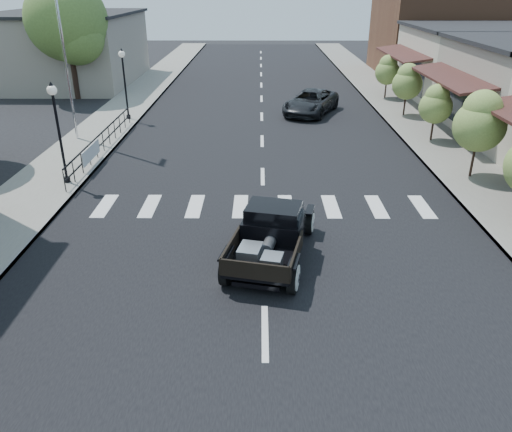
{
  "coord_description": "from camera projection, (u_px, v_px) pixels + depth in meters",
  "views": [
    {
      "loc": [
        -0.14,
        -12.06,
        7.17
      ],
      "look_at": [
        -0.23,
        1.1,
        1.0
      ],
      "focal_mm": 35.0,
      "sensor_mm": 36.0,
      "label": 1
    }
  ],
  "objects": [
    {
      "name": "sidewalk_right",
      "position": [
        416.0,
        125.0,
        27.46
      ],
      "size": [
        3.0,
        80.0,
        0.15
      ],
      "primitive_type": "cube",
      "color": "gray",
      "rests_on": "ground"
    },
    {
      "name": "small_tree_d",
      "position": [
        406.0,
        90.0,
        28.6
      ],
      "size": [
        1.7,
        1.7,
        2.83
      ],
      "primitive_type": null,
      "color": "olive",
      "rests_on": "sidewalk_right"
    },
    {
      "name": "low_building_left",
      "position": [
        67.0,
        50.0,
        38.35
      ],
      "size": [
        10.0,
        12.0,
        5.0
      ],
      "primitive_type": "cube",
      "color": "gray",
      "rests_on": "ground"
    },
    {
      "name": "big_tree_far",
      "position": [
        69.0,
        40.0,
        32.34
      ],
      "size": [
        5.19,
        5.19,
        7.62
      ],
      "primitive_type": null,
      "color": "#4F6D2E",
      "rests_on": "ground"
    },
    {
      "name": "ground",
      "position": [
        264.0,
        265.0,
        13.96
      ],
      "size": [
        120.0,
        120.0,
        0.0
      ],
      "primitive_type": "plane",
      "color": "black",
      "rests_on": "ground"
    },
    {
      "name": "banner",
      "position": [
        92.0,
        158.0,
        21.06
      ],
      "size": [
        0.04,
        2.2,
        0.6
      ],
      "primitive_type": null,
      "color": "silver",
      "rests_on": "sidewalk_left"
    },
    {
      "name": "far_building_right",
      "position": [
        448.0,
        31.0,
        41.36
      ],
      "size": [
        11.0,
        10.0,
        7.0
      ],
      "primitive_type": "cube",
      "color": "brown",
      "rests_on": "ground"
    },
    {
      "name": "road_markings",
      "position": [
        262.0,
        154.0,
        23.02
      ],
      "size": [
        12.0,
        60.0,
        0.06
      ],
      "primitive_type": null,
      "color": "silver",
      "rests_on": "ground"
    },
    {
      "name": "small_tree_c",
      "position": [
        435.0,
        114.0,
        23.99
      ],
      "size": [
        1.56,
        1.56,
        2.61
      ],
      "primitive_type": null,
      "color": "olive",
      "rests_on": "sidewalk_right"
    },
    {
      "name": "small_tree_e",
      "position": [
        387.0,
        77.0,
        32.98
      ],
      "size": [
        1.61,
        1.61,
        2.68
      ],
      "primitive_type": null,
      "color": "olive",
      "rests_on": "sidewalk_right"
    },
    {
      "name": "flagpole",
      "position": [
        58.0,
        13.0,
        22.37
      ],
      "size": [
        0.12,
        0.12,
        11.56
      ],
      "primitive_type": "cylinder",
      "color": "silver",
      "rests_on": "sidewalk_left"
    },
    {
      "name": "second_car",
      "position": [
        311.0,
        102.0,
        29.77
      ],
      "size": [
        4.07,
        5.43,
        1.37
      ],
      "primitive_type": "imported",
      "rotation": [
        0.0,
        0.0,
        -0.41
      ],
      "color": "black",
      "rests_on": "ground"
    },
    {
      "name": "storefront_far",
      "position": [
        489.0,
        65.0,
        32.83
      ],
      "size": [
        10.0,
        9.0,
        4.5
      ],
      "primitive_type": "cube",
      "color": "beige",
      "rests_on": "ground"
    },
    {
      "name": "railing",
      "position": [
        103.0,
        140.0,
        22.79
      ],
      "size": [
        0.08,
        10.0,
        1.0
      ],
      "primitive_type": null,
      "color": "black",
      "rests_on": "sidewalk_left"
    },
    {
      "name": "road",
      "position": [
        262.0,
        126.0,
        27.54
      ],
      "size": [
        14.0,
        80.0,
        0.02
      ],
      "primitive_type": "cube",
      "color": "black",
      "rests_on": "ground"
    },
    {
      "name": "lamp_post_c",
      "position": [
        125.0,
        84.0,
        27.62
      ],
      "size": [
        0.36,
        0.36,
        3.82
      ],
      "primitive_type": null,
      "color": "black",
      "rests_on": "sidewalk_left"
    },
    {
      "name": "sidewalk_left",
      "position": [
        108.0,
        124.0,
        27.56
      ],
      "size": [
        3.0,
        80.0,
        0.15
      ],
      "primitive_type": "cube",
      "color": "gray",
      "rests_on": "ground"
    },
    {
      "name": "small_tree_b",
      "position": [
        477.0,
        136.0,
        19.27
      ],
      "size": [
        1.97,
        1.97,
        3.29
      ],
      "primitive_type": null,
      "color": "olive",
      "rests_on": "sidewalk_right"
    },
    {
      "name": "lamp_post_b",
      "position": [
        59.0,
        134.0,
        18.57
      ],
      "size": [
        0.36,
        0.36,
        3.82
      ],
      "primitive_type": null,
      "color": "black",
      "rests_on": "sidewalk_left"
    },
    {
      "name": "hotrod_pickup",
      "position": [
        272.0,
        233.0,
        13.99
      ],
      "size": [
        3.11,
        4.95,
        1.59
      ],
      "primitive_type": null,
      "rotation": [
        0.0,
        0.0,
        -0.22
      ],
      "color": "black",
      "rests_on": "ground"
    }
  ]
}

